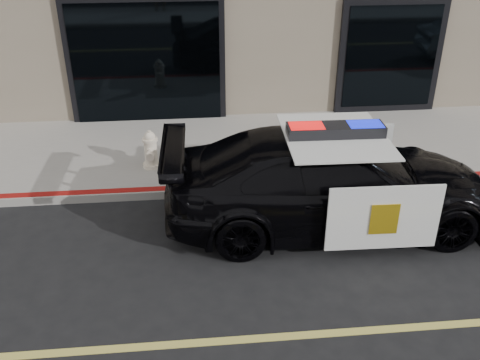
{
  "coord_description": "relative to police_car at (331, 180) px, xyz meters",
  "views": [
    {
      "loc": [
        -0.08,
        -4.72,
        4.76
      ],
      "look_at": [
        0.6,
        2.2,
        1.0
      ],
      "focal_mm": 40.0,
      "sensor_mm": 36.0,
      "label": 1
    }
  ],
  "objects": [
    {
      "name": "ground",
      "position": [
        -2.06,
        -2.47,
        -0.77
      ],
      "size": [
        120.0,
        120.0,
        0.0
      ],
      "primitive_type": "plane",
      "color": "black",
      "rests_on": "ground"
    },
    {
      "name": "sidewalk_n",
      "position": [
        -2.06,
        2.78,
        -0.69
      ],
      "size": [
        60.0,
        3.5,
        0.15
      ],
      "primitive_type": "cube",
      "color": "gray",
      "rests_on": "ground"
    },
    {
      "name": "police_car",
      "position": [
        0.0,
        0.0,
        0.0
      ],
      "size": [
        2.52,
        5.32,
        1.71
      ],
      "color": "black",
      "rests_on": "ground"
    },
    {
      "name": "fire_hydrant",
      "position": [
        -2.93,
        1.98,
        -0.27
      ],
      "size": [
        0.33,
        0.46,
        0.74
      ],
      "color": "#FAE5CE",
      "rests_on": "sidewalk_n"
    }
  ]
}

